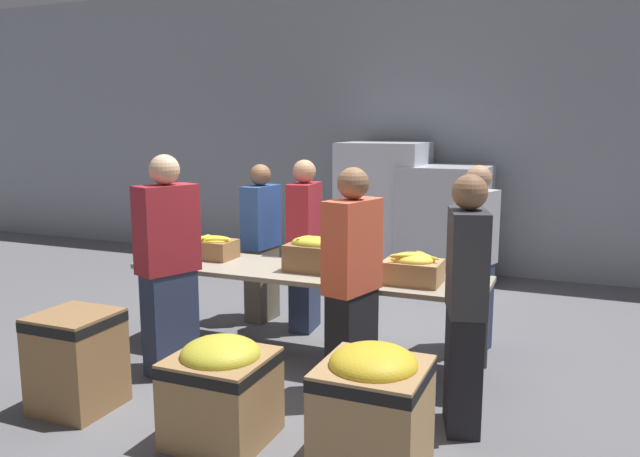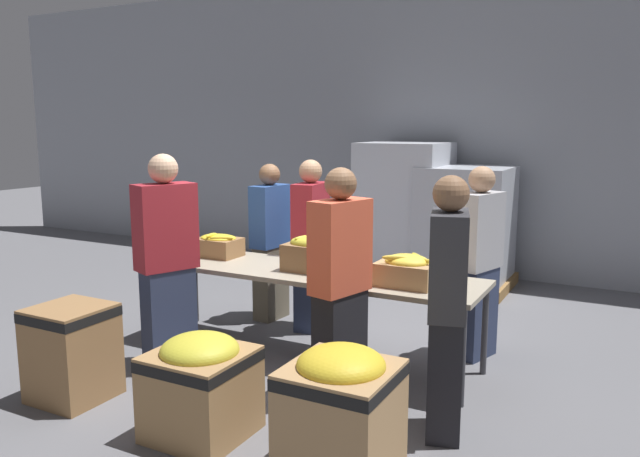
# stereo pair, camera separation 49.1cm
# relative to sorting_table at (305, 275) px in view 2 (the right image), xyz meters

# --- Properties ---
(ground_plane) EXTENTS (30.00, 30.00, 0.00)m
(ground_plane) POSITION_rel_sorting_table_xyz_m (0.00, 0.00, -0.73)
(ground_plane) COLOR slate
(wall_back) EXTENTS (16.00, 0.08, 4.00)m
(wall_back) POSITION_rel_sorting_table_xyz_m (0.00, 3.71, 1.27)
(wall_back) COLOR #9399A3
(wall_back) RESTS_ON ground_plane
(sorting_table) EXTENTS (3.05, 0.79, 0.77)m
(sorting_table) POSITION_rel_sorting_table_xyz_m (0.00, 0.00, 0.00)
(sorting_table) COLOR #9E937F
(sorting_table) RESTS_ON ground_plane
(banana_box_0) EXTENTS (0.40, 0.30, 0.23)m
(banana_box_0) POSITION_rel_sorting_table_xyz_m (-0.98, 0.09, 0.16)
(banana_box_0) COLOR olive
(banana_box_0) RESTS_ON sorting_table
(banana_box_1) EXTENTS (0.46, 0.29, 0.30)m
(banana_box_1) POSITION_rel_sorting_table_xyz_m (0.08, -0.01, 0.20)
(banana_box_1) COLOR olive
(banana_box_1) RESTS_ON sorting_table
(banana_box_2) EXTENTS (0.44, 0.33, 0.25)m
(banana_box_2) POSITION_rel_sorting_table_xyz_m (0.95, -0.09, 0.17)
(banana_box_2) COLOR tan
(banana_box_2) RESTS_ON sorting_table
(volunteer_0) EXTENTS (0.35, 0.49, 1.66)m
(volunteer_0) POSITION_rel_sorting_table_xyz_m (1.31, 0.70, 0.10)
(volunteer_0) COLOR #2D3856
(volunteer_0) RESTS_ON ground_plane
(volunteer_1) EXTENTS (0.27, 0.47, 1.67)m
(volunteer_1) POSITION_rel_sorting_table_xyz_m (-0.32, 0.69, 0.10)
(volunteer_1) COLOR #2D3856
(volunteer_1) RESTS_ON ground_plane
(volunteer_2) EXTENTS (0.26, 0.45, 1.61)m
(volunteer_2) POSITION_rel_sorting_table_xyz_m (-0.84, 0.79, 0.07)
(volunteer_2) COLOR #6B604C
(volunteer_2) RESTS_ON ground_plane
(volunteer_3) EXTENTS (0.34, 0.50, 1.69)m
(volunteer_3) POSITION_rel_sorting_table_xyz_m (1.47, -0.78, 0.11)
(volunteer_3) COLOR black
(volunteer_3) RESTS_ON ground_plane
(volunteer_4) EXTENTS (0.40, 0.53, 1.77)m
(volunteer_4) POSITION_rel_sorting_table_xyz_m (-0.87, -0.74, 0.15)
(volunteer_4) COLOR #2D3856
(volunteer_4) RESTS_ON ground_plane
(volunteer_5) EXTENTS (0.34, 0.50, 1.70)m
(volunteer_5) POSITION_rel_sorting_table_xyz_m (0.64, -0.61, 0.12)
(volunteer_5) COLOR black
(volunteer_5) RESTS_ON ground_plane
(donation_bin_0) EXTENTS (0.52, 0.52, 0.70)m
(donation_bin_0) POSITION_rel_sorting_table_xyz_m (-1.09, -1.53, -0.35)
(donation_bin_0) COLOR olive
(donation_bin_0) RESTS_ON ground_plane
(donation_bin_1) EXTENTS (0.60, 0.60, 0.68)m
(donation_bin_1) POSITION_rel_sorting_table_xyz_m (0.09, -1.53, -0.37)
(donation_bin_1) COLOR #A37A4C
(donation_bin_1) RESTS_ON ground_plane
(donation_bin_2) EXTENTS (0.60, 0.60, 0.77)m
(donation_bin_2) POSITION_rel_sorting_table_xyz_m (1.09, -1.53, -0.32)
(donation_bin_2) COLOR tan
(donation_bin_2) RESTS_ON ground_plane
(pallet_stack_0) EXTENTS (1.13, 1.13, 1.49)m
(pallet_stack_0) POSITION_rel_sorting_table_xyz_m (0.59, 2.97, 0.01)
(pallet_stack_0) COLOR olive
(pallet_stack_0) RESTS_ON ground_plane
(pallet_stack_1) EXTENTS (1.00, 1.00, 1.56)m
(pallet_stack_1) POSITION_rel_sorting_table_xyz_m (-0.23, 2.99, 0.04)
(pallet_stack_1) COLOR olive
(pallet_stack_1) RESTS_ON ground_plane
(pallet_stack_2) EXTENTS (1.13, 1.13, 1.77)m
(pallet_stack_2) POSITION_rel_sorting_table_xyz_m (-0.23, 3.03, 0.15)
(pallet_stack_2) COLOR olive
(pallet_stack_2) RESTS_ON ground_plane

